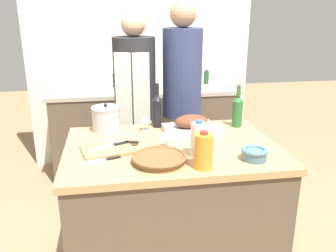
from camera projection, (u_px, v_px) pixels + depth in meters
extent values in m
cube|color=brown|center=(171.00, 216.00, 2.28)|extent=(1.22, 0.85, 0.89)
cube|color=tan|center=(172.00, 149.00, 2.13)|extent=(1.26, 0.88, 0.04)
cube|color=brown|center=(145.00, 132.00, 3.85)|extent=(1.89, 0.58, 0.87)
cube|color=#ADA393|center=(144.00, 90.00, 3.70)|extent=(1.95, 0.60, 0.04)
cube|color=silver|center=(140.00, 50.00, 3.91)|extent=(2.45, 0.10, 2.55)
cube|color=#BCBCC1|center=(191.00, 130.00, 2.33)|extent=(0.37, 0.28, 0.04)
ellipsoid|color=brown|center=(191.00, 121.00, 2.31)|extent=(0.24, 0.17, 0.09)
cylinder|color=brown|center=(159.00, 160.00, 1.89)|extent=(0.27, 0.27, 0.03)
torus|color=brown|center=(159.00, 157.00, 1.88)|extent=(0.30, 0.30, 0.02)
cube|color=#AD7F51|center=(107.00, 150.00, 2.04)|extent=(0.33, 0.28, 0.02)
cylinder|color=#B7B7BC|center=(106.00, 120.00, 2.36)|extent=(0.19, 0.19, 0.15)
cylinder|color=#B7B7BC|center=(106.00, 108.00, 2.33)|extent=(0.19, 0.19, 0.01)
sphere|color=black|center=(106.00, 105.00, 2.33)|extent=(0.02, 0.02, 0.02)
cylinder|color=slate|center=(254.00, 155.00, 1.92)|extent=(0.13, 0.13, 0.05)
torus|color=slate|center=(255.00, 151.00, 1.91)|extent=(0.14, 0.14, 0.03)
cylinder|color=orange|center=(204.00, 151.00, 1.80)|extent=(0.10, 0.10, 0.18)
cylinder|color=red|center=(204.00, 133.00, 1.77)|extent=(0.04, 0.04, 0.02)
cylinder|color=white|center=(199.00, 140.00, 1.94)|extent=(0.09, 0.09, 0.19)
cylinder|color=#3360B2|center=(199.00, 122.00, 1.91)|extent=(0.04, 0.04, 0.02)
cylinder|color=black|center=(157.00, 114.00, 2.43)|extent=(0.07, 0.07, 0.19)
cone|color=black|center=(157.00, 98.00, 2.40)|extent=(0.07, 0.07, 0.04)
cylinder|color=black|center=(157.00, 89.00, 2.38)|extent=(0.03, 0.03, 0.08)
cylinder|color=#28662D|center=(237.00, 114.00, 2.44)|extent=(0.07, 0.07, 0.18)
cone|color=#28662D|center=(238.00, 99.00, 2.41)|extent=(0.07, 0.07, 0.04)
cylinder|color=#28662D|center=(239.00, 91.00, 2.39)|extent=(0.03, 0.03, 0.08)
cylinder|color=silver|center=(146.00, 130.00, 2.39)|extent=(0.06, 0.06, 0.00)
cylinder|color=silver|center=(146.00, 126.00, 2.38)|extent=(0.01, 0.01, 0.06)
cone|color=silver|center=(146.00, 118.00, 2.36)|extent=(0.08, 0.08, 0.06)
cylinder|color=silver|center=(166.00, 147.00, 2.09)|extent=(0.06, 0.06, 0.00)
cylinder|color=silver|center=(166.00, 143.00, 2.08)|extent=(0.01, 0.01, 0.05)
cone|color=silver|center=(166.00, 134.00, 2.06)|extent=(0.08, 0.08, 0.06)
cube|color=#B7B7BC|center=(101.00, 148.00, 2.03)|extent=(0.16, 0.09, 0.01)
cube|color=black|center=(121.00, 143.00, 2.10)|extent=(0.10, 0.07, 0.01)
cube|color=#B7B7BC|center=(94.00, 162.00, 1.90)|extent=(0.14, 0.07, 0.01)
cube|color=black|center=(113.00, 158.00, 1.94)|extent=(0.09, 0.05, 0.01)
cube|color=#B7B7BC|center=(116.00, 142.00, 2.13)|extent=(0.12, 0.06, 0.01)
cube|color=black|center=(132.00, 142.00, 2.12)|extent=(0.08, 0.04, 0.01)
cube|color=silver|center=(183.00, 86.00, 3.67)|extent=(0.18, 0.14, 0.05)
cylinder|color=#B7B7BC|center=(181.00, 79.00, 3.64)|extent=(0.13, 0.13, 0.09)
cube|color=silver|center=(189.00, 76.00, 3.64)|extent=(0.05, 0.08, 0.16)
cube|color=silver|center=(183.00, 64.00, 3.59)|extent=(0.17, 0.08, 0.08)
cylinder|color=#234C28|center=(206.00, 78.00, 3.91)|extent=(0.06, 0.06, 0.14)
cylinder|color=black|center=(207.00, 70.00, 3.88)|extent=(0.02, 0.02, 0.02)
cylinder|color=#234C28|center=(115.00, 80.00, 3.73)|extent=(0.05, 0.05, 0.15)
cylinder|color=black|center=(115.00, 72.00, 3.71)|extent=(0.02, 0.02, 0.02)
cube|color=beige|center=(137.00, 163.00, 3.13)|extent=(0.30, 0.24, 0.82)
cylinder|color=#28282D|center=(135.00, 80.00, 2.89)|extent=(0.34, 0.34, 0.68)
sphere|color=#DBAD89|center=(133.00, 24.00, 2.76)|extent=(0.20, 0.20, 0.20)
cube|color=silver|center=(133.00, 108.00, 2.80)|extent=(0.27, 0.07, 0.86)
cube|color=beige|center=(181.00, 161.00, 3.14)|extent=(0.29, 0.23, 0.85)
cylinder|color=navy|center=(182.00, 73.00, 2.89)|extent=(0.32, 0.32, 0.71)
sphere|color=tan|center=(183.00, 14.00, 2.75)|extent=(0.21, 0.21, 0.21)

